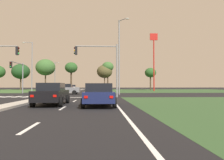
# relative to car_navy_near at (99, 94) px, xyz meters

# --- Properties ---
(ground_plane) EXTENTS (200.00, 200.00, 0.00)m
(ground_plane) POSITION_rel_car_navy_near_xyz_m (-5.64, 17.33, -0.76)
(ground_plane) COLOR black
(grass_verge_far_right) EXTENTS (35.00, 35.00, 0.01)m
(grass_verge_far_right) POSITION_rel_car_navy_near_xyz_m (19.86, 41.83, -0.76)
(grass_verge_far_right) COLOR #2D4C28
(grass_verge_far_right) RESTS_ON ground
(median_island_far) EXTENTS (1.20, 36.00, 0.14)m
(median_island_far) POSITION_rel_car_navy_near_xyz_m (-5.64, 42.33, -0.69)
(median_island_far) COLOR gray
(median_island_far) RESTS_ON ground
(lane_dash_near) EXTENTS (0.14, 2.00, 0.01)m
(lane_dash_near) POSITION_rel_car_navy_near_xyz_m (-2.14, -7.11, -0.76)
(lane_dash_near) COLOR silver
(lane_dash_near) RESTS_ON ground
(lane_dash_second) EXTENTS (0.14, 2.00, 0.01)m
(lane_dash_second) POSITION_rel_car_navy_near_xyz_m (-2.14, -1.11, -0.76)
(lane_dash_second) COLOR silver
(lane_dash_second) RESTS_ON ground
(lane_dash_third) EXTENTS (0.14, 2.00, 0.01)m
(lane_dash_third) POSITION_rel_car_navy_near_xyz_m (-2.14, 4.89, -0.76)
(lane_dash_third) COLOR silver
(lane_dash_third) RESTS_ON ground
(edge_line_right) EXTENTS (0.14, 24.00, 0.01)m
(edge_line_right) POSITION_rel_car_navy_near_xyz_m (1.21, -0.67, -0.76)
(edge_line_right) COLOR silver
(edge_line_right) RESTS_ON ground
(stop_bar_near) EXTENTS (6.40, 0.50, 0.01)m
(stop_bar_near) POSITION_rel_car_navy_near_xyz_m (-1.84, 10.33, -0.76)
(stop_bar_near) COLOR silver
(stop_bar_near) RESTS_ON ground
(crosswalk_bar_second) EXTENTS (0.70, 2.80, 0.01)m
(crosswalk_bar_second) POSITION_rel_car_navy_near_xyz_m (-10.89, 12.13, -0.76)
(crosswalk_bar_second) COLOR silver
(crosswalk_bar_second) RESTS_ON ground
(crosswalk_bar_third) EXTENTS (0.70, 2.80, 0.01)m
(crosswalk_bar_third) POSITION_rel_car_navy_near_xyz_m (-9.74, 12.13, -0.76)
(crosswalk_bar_third) COLOR silver
(crosswalk_bar_third) RESTS_ON ground
(crosswalk_bar_fourth) EXTENTS (0.70, 2.80, 0.01)m
(crosswalk_bar_fourth) POSITION_rel_car_navy_near_xyz_m (-8.59, 12.13, -0.76)
(crosswalk_bar_fourth) COLOR silver
(crosswalk_bar_fourth) RESTS_ON ground
(crosswalk_bar_fifth) EXTENTS (0.70, 2.80, 0.01)m
(crosswalk_bar_fifth) POSITION_rel_car_navy_near_xyz_m (-7.44, 12.13, -0.76)
(crosswalk_bar_fifth) COLOR silver
(crosswalk_bar_fifth) RESTS_ON ground
(crosswalk_bar_sixth) EXTENTS (0.70, 2.80, 0.01)m
(crosswalk_bar_sixth) POSITION_rel_car_navy_near_xyz_m (-6.29, 12.13, -0.76)
(crosswalk_bar_sixth) COLOR silver
(crosswalk_bar_sixth) RESTS_ON ground
(crosswalk_bar_seventh) EXTENTS (0.70, 2.80, 0.01)m
(crosswalk_bar_seventh) POSITION_rel_car_navy_near_xyz_m (-5.14, 12.13, -0.76)
(crosswalk_bar_seventh) COLOR silver
(crosswalk_bar_seventh) RESTS_ON ground
(car_navy_near) EXTENTS (2.07, 4.19, 1.48)m
(car_navy_near) POSITION_rel_car_navy_near_xyz_m (0.00, 0.00, 0.00)
(car_navy_near) COLOR #161E47
(car_navy_near) RESTS_ON ground
(car_white_second) EXTENTS (2.07, 4.63, 1.49)m
(car_white_second) POSITION_rel_car_navy_near_xyz_m (-8.03, 49.61, 0.01)
(car_white_second) COLOR silver
(car_white_second) RESTS_ON ground
(car_red_third) EXTENTS (2.09, 4.45, 1.57)m
(car_red_third) POSITION_rel_car_navy_near_xyz_m (-7.79, 39.07, 0.04)
(car_red_third) COLOR #A31919
(car_red_third) RESTS_ON ground
(car_teal_fourth) EXTENTS (2.07, 4.40, 1.57)m
(car_teal_fourth) POSITION_rel_car_navy_near_xyz_m (-7.98, 31.02, 0.04)
(car_teal_fourth) COLOR #19565B
(car_teal_fourth) RESTS_ON ground
(car_black_fifth) EXTENTS (1.96, 4.45, 1.52)m
(car_black_fifth) POSITION_rel_car_navy_near_xyz_m (-3.26, 1.05, 0.02)
(car_black_fifth) COLOR black
(car_black_fifth) RESTS_ON ground
(car_grey_sixth) EXTENTS (4.14, 2.05, 1.58)m
(car_grey_sixth) POSITION_rel_car_navy_near_xyz_m (-5.12, 19.08, 0.04)
(car_grey_sixth) COLOR slate
(car_grey_sixth) RESTS_ON ground
(traffic_signal_near_right) EXTENTS (5.01, 0.32, 6.07)m
(traffic_signal_near_right) POSITION_rel_car_navy_near_xyz_m (0.22, 10.73, 3.42)
(traffic_signal_near_right) COLOR gray
(traffic_signal_near_right) RESTS_ON ground
(traffic_signal_far_left) EXTENTS (0.32, 5.35, 5.18)m
(traffic_signal_far_left) POSITION_rel_car_navy_near_xyz_m (-13.24, 21.90, 2.86)
(traffic_signal_far_left) COLOR gray
(traffic_signal_far_left) RESTS_ON ground
(street_lamp_second) EXTENTS (1.43, 1.74, 10.99)m
(street_lamp_second) POSITION_rel_car_navy_near_xyz_m (2.90, 17.74, 5.28)
(street_lamp_second) COLOR gray
(street_lamp_second) RESTS_ON ground
(street_lamp_third) EXTENTS (2.02, 0.59, 10.31)m
(street_lamp_third) POSITION_rel_car_navy_near_xyz_m (-14.23, 31.61, 4.91)
(street_lamp_third) COLOR gray
(street_lamp_third) RESTS_ON ground
(street_lamp_fourth) EXTENTS (1.64, 1.40, 8.43)m
(street_lamp_fourth) POSITION_rel_car_navy_near_xyz_m (-13.96, 54.13, 3.96)
(street_lamp_fourth) COLOR gray
(street_lamp_fourth) RESTS_ON ground
(fastfood_pole_sign) EXTENTS (1.80, 0.40, 13.67)m
(fastfood_pole_sign) POSITION_rel_car_navy_near_xyz_m (12.67, 36.92, 9.03)
(fastfood_pole_sign) COLOR red
(fastfood_pole_sign) RESTS_ON ground
(treeline_second) EXTENTS (5.35, 5.35, 7.81)m
(treeline_second) POSITION_rel_car_navy_near_xyz_m (-24.03, 53.07, 4.76)
(treeline_second) COLOR #423323
(treeline_second) RESTS_ON ground
(treeline_third) EXTENTS (5.49, 5.49, 8.83)m
(treeline_third) POSITION_rel_car_navy_near_xyz_m (-15.69, 49.12, 5.72)
(treeline_third) COLOR #423323
(treeline_third) RESTS_ON ground
(treeline_fourth) EXTENTS (3.63, 3.63, 8.05)m
(treeline_fourth) POSITION_rel_car_navy_near_xyz_m (-8.48, 49.75, 5.64)
(treeline_fourth) COLOR #423323
(treeline_fourth) RESTS_ON ground
(treeline_fifth) EXTENTS (3.62, 3.62, 8.65)m
(treeline_fifth) POSITION_rel_car_navy_near_xyz_m (2.27, 53.52, 6.24)
(treeline_fifth) COLOR #423323
(treeline_fifth) RESTS_ON ground
(treeline_sixth) EXTENTS (4.83, 4.83, 7.72)m
(treeline_sixth) POSITION_rel_car_navy_near_xyz_m (1.28, 53.88, 4.89)
(treeline_sixth) COLOR #423323
(treeline_sixth) RESTS_ON ground
(treeline_seventh) EXTENTS (3.33, 3.33, 6.51)m
(treeline_seventh) POSITION_rel_car_navy_near_xyz_m (14.76, 49.67, 4.28)
(treeline_seventh) COLOR #423323
(treeline_seventh) RESTS_ON ground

